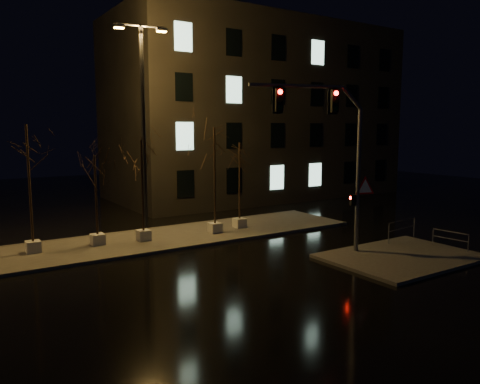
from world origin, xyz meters
TOP-DOWN VIEW (x-y plane):
  - ground at (0.00, 0.00)m, footprint 90.00×90.00m
  - median at (0.00, 6.00)m, footprint 22.00×5.00m
  - sidewalk_corner at (7.50, -3.50)m, footprint 7.00×5.00m
  - building at (14.00, 18.00)m, footprint 25.00×12.00m
  - tree_0 at (-6.85, 6.42)m, footprint 1.80×1.80m
  - tree_1 at (-3.83, 6.25)m, footprint 1.80×1.80m
  - tree_2 at (-1.52, 5.86)m, footprint 1.80×1.80m
  - tree_3 at (2.59, 5.46)m, footprint 1.80×1.80m
  - tree_4 at (4.51, 5.85)m, footprint 1.80×1.80m
  - traffic_signal_mast at (5.09, -1.38)m, footprint 6.15×1.94m
  - streetlight_main at (-0.94, 6.97)m, footprint 2.82×0.73m
  - guard_rail_a at (10.00, -1.50)m, footprint 2.48×0.34m
  - guard_rail_b at (10.50, -3.97)m, footprint 0.26×1.80m

SIDE VIEW (x-z plane):
  - ground at x=0.00m, z-range 0.00..0.00m
  - median at x=0.00m, z-range 0.00..0.15m
  - sidewalk_corner at x=7.50m, z-range 0.00..0.15m
  - guard_rail_b at x=10.50m, z-range 0.28..1.13m
  - guard_rail_a at x=10.00m, z-range 0.31..1.39m
  - tree_1 at x=-3.83m, z-range 1.36..6.03m
  - tree_4 at x=4.51m, z-range 1.49..6.68m
  - tree_2 at x=-1.52m, z-range 1.55..6.97m
  - tree_3 at x=2.59m, z-range 1.73..7.82m
  - tree_0 at x=-6.85m, z-range 1.76..7.99m
  - traffic_signal_mast at x=5.09m, z-range 1.37..9.18m
  - streetlight_main at x=-0.94m, z-range 1.02..12.28m
  - building at x=14.00m, z-range 0.00..15.00m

